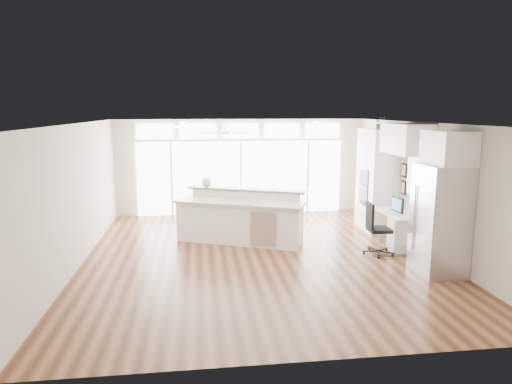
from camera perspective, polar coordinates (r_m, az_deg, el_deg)
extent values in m
cube|color=#472715|center=(9.42, 0.44, -8.10)|extent=(7.00, 8.00, 0.02)
cube|color=white|center=(8.95, 0.46, 8.60)|extent=(7.00, 8.00, 0.02)
cube|color=beige|center=(13.02, -1.93, 3.15)|extent=(7.00, 0.04, 2.70)
cube|color=beige|center=(5.26, 6.38, -7.60)|extent=(7.00, 0.04, 2.70)
cube|color=beige|center=(9.29, -21.46, -0.43)|extent=(0.04, 8.00, 2.70)
cube|color=beige|center=(10.16, 20.40, 0.50)|extent=(0.04, 8.00, 2.70)
cube|color=silver|center=(13.00, -1.90, 1.80)|extent=(5.80, 0.06, 2.08)
cube|color=silver|center=(12.87, -1.93, 7.67)|extent=(5.90, 0.06, 0.40)
cube|color=white|center=(10.38, 19.51, 1.86)|extent=(0.04, 0.85, 0.85)
cube|color=white|center=(11.69, -3.87, 7.89)|extent=(1.16, 1.16, 0.32)
cube|color=white|center=(9.15, 0.29, 8.51)|extent=(3.40, 3.00, 0.02)
cube|color=white|center=(11.65, 14.85, 1.48)|extent=(0.64, 1.20, 2.50)
cube|color=white|center=(10.46, 17.51, -4.50)|extent=(0.72, 1.30, 0.76)
cube|color=white|center=(10.17, 18.31, 6.31)|extent=(0.64, 1.30, 0.64)
cube|color=silver|center=(8.88, 22.03, -3.24)|extent=(0.76, 0.90, 2.00)
cube|color=white|center=(8.72, 22.95, 5.12)|extent=(0.64, 0.90, 0.60)
cube|color=black|center=(10.95, 18.02, 1.57)|extent=(0.06, 0.22, 0.80)
cube|color=white|center=(10.28, -2.07, -3.15)|extent=(3.10, 2.16, 1.15)
cube|color=#331E10|center=(10.11, 16.41, -7.16)|extent=(0.92, 0.70, 0.01)
cube|color=black|center=(9.74, 15.16, -4.51)|extent=(0.59, 0.55, 1.07)
sphere|color=silver|center=(10.84, -6.22, 1.22)|extent=(0.32, 0.32, 0.23)
cube|color=black|center=(10.30, 17.27, -1.50)|extent=(0.12, 0.44, 0.37)
cube|color=silver|center=(10.27, 16.36, -2.48)|extent=(0.16, 0.34, 0.02)
imported|color=#2F5C27|center=(11.53, 15.17, 8.17)|extent=(0.26, 0.29, 0.22)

